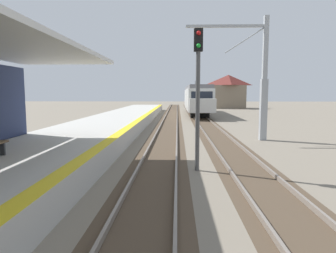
# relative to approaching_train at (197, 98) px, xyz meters

# --- Properties ---
(station_platform) EXTENTS (5.00, 80.00, 0.91)m
(station_platform) POSITION_rel_approaching_train_xyz_m (-7.80, -29.18, -1.73)
(station_platform) COLOR #B7B5AD
(station_platform) RESTS_ON ground
(track_pair_nearest_platform) EXTENTS (2.34, 120.00, 0.16)m
(track_pair_nearest_platform) POSITION_rel_approaching_train_xyz_m (-3.40, -25.18, -2.13)
(track_pair_nearest_platform) COLOR #4C3D2D
(track_pair_nearest_platform) RESTS_ON ground
(track_pair_middle) EXTENTS (2.34, 120.00, 0.16)m
(track_pair_middle) POSITION_rel_approaching_train_xyz_m (-0.00, -25.18, -2.13)
(track_pair_middle) COLOR #4C3D2D
(track_pair_middle) RESTS_ON ground
(approaching_train) EXTENTS (2.93, 19.60, 4.76)m
(approaching_train) POSITION_rel_approaching_train_xyz_m (0.00, 0.00, 0.00)
(approaching_train) COLOR silver
(approaching_train) RESTS_ON ground
(rail_signal_post) EXTENTS (0.32, 0.34, 5.20)m
(rail_signal_post) POSITION_rel_approaching_train_xyz_m (-1.90, -30.41, 1.02)
(rail_signal_post) COLOR #4C4C4C
(rail_signal_post) RESTS_ON ground
(catenary_pylon_far_side) EXTENTS (5.00, 0.40, 7.50)m
(catenary_pylon_far_side) POSITION_rel_approaching_train_xyz_m (2.33, -22.84, 1.43)
(catenary_pylon_far_side) COLOR #9EA3A8
(catenary_pylon_far_side) RESTS_ON ground
(distant_trackside_house) EXTENTS (6.60, 5.28, 6.40)m
(distant_trackside_house) POSITION_rel_approaching_train_xyz_m (7.13, 17.31, 1.16)
(distant_trackside_house) COLOR #7F705B
(distant_trackside_house) RESTS_ON ground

